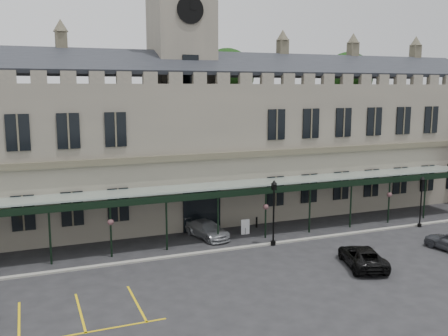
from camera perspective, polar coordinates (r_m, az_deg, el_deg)
name	(u,v)px	position (r m, az deg, el deg)	size (l,w,h in m)	color
ground	(260,276)	(32.09, 4.10, -12.26)	(140.00, 140.00, 0.00)	black
station_building	(183,147)	(45.00, -4.72, 2.46)	(60.00, 10.36, 17.30)	#6D675A
clock_tower	(182,71)	(44.80, -4.87, 10.94)	(5.60, 5.60, 24.80)	#6D675A
canopy	(217,212)	(37.87, -0.83, -5.05)	(50.00, 4.10, 4.30)	#8C9E93
kerb	(227,249)	(36.78, 0.29, -9.29)	(60.00, 0.40, 0.12)	gray
parking_markings	(19,326)	(27.89, -22.38, -16.40)	(16.00, 6.00, 0.01)	gold
tree_behind_mid	(227,77)	(55.97, 0.34, 10.32)	(6.00, 6.00, 16.00)	#332314
tree_behind_right	(348,78)	(63.77, 13.98, 9.92)	(6.00, 6.00, 16.00)	#332314
lamp_post_mid	(274,207)	(37.30, 5.70, -4.43)	(0.47, 0.47, 5.00)	black
lamp_post_right	(421,197)	(45.22, 21.62, -3.09)	(0.42, 0.42, 4.39)	black
sign_board	(245,227)	(40.47, 2.45, -6.76)	(0.72, 0.07, 1.23)	black
bollard_left	(196,230)	(40.20, -3.18, -7.11)	(0.16, 0.16, 0.89)	black
bollard_right	(257,222)	(42.48, 3.75, -6.20)	(0.16, 0.16, 0.91)	black
car_taxi	(207,229)	(39.59, -1.92, -7.03)	(1.85, 4.55, 1.32)	#96989D
car_van	(362,257)	(34.66, 15.53, -9.73)	(2.25, 4.88, 1.36)	black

